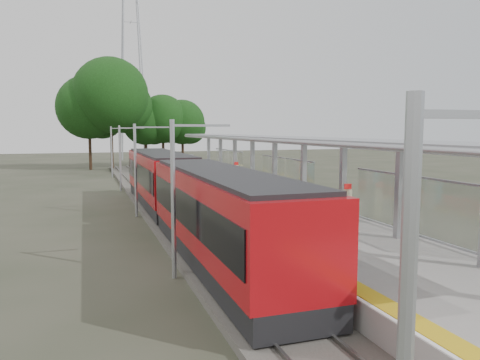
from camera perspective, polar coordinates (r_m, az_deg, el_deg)
name	(u,v)px	position (r m, az deg, el deg)	size (l,w,h in m)	color
trackbed	(165,210)	(29.27, -9.19, -3.64)	(3.00, 70.00, 0.24)	#59544C
platform	(234,200)	(30.25, -0.75, -2.51)	(6.00, 50.00, 1.00)	gray
tactile_strip	(195,194)	(29.51, -5.48, -1.75)	(0.60, 50.00, 0.02)	gold
end_fence	(168,160)	(54.31, -8.81, 2.43)	(6.00, 0.10, 1.20)	#9EA0A5
train	(182,190)	(23.55, -7.06, -1.22)	(2.74, 27.60, 3.62)	black
canopy	(281,145)	(26.91, 4.99, 4.30)	(3.27, 38.00, 3.66)	#9EA0A5
pylon	(131,46)	(83.06, -13.12, 15.66)	(8.00, 4.00, 38.00)	#9EA0A5
tree_cluster	(126,108)	(62.52, -13.77, 8.53)	(19.42, 11.55, 14.00)	#382316
catenary_masts	(137,167)	(27.72, -12.45, 1.57)	(2.08, 48.16, 5.40)	#9EA0A5
bench_mid	(291,192)	(26.93, 6.26, -1.47)	(0.67, 1.45, 0.95)	#0F1A4B
bench_far	(237,174)	(37.79, -0.33, 0.72)	(0.46, 1.34, 0.91)	#0F1A4B
info_pillar_near	(347,205)	(21.27, 12.96, -3.00)	(0.38, 0.38, 1.69)	beige
info_pillar_far	(236,174)	(36.13, -0.45, 0.79)	(0.35, 0.35, 1.57)	beige
litter_bin	(288,194)	(26.49, 5.91, -1.67)	(0.46, 0.46, 0.93)	#9EA0A5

